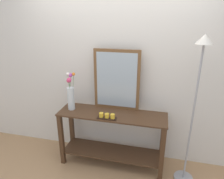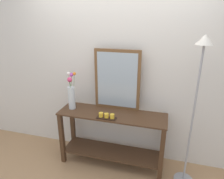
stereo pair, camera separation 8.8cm
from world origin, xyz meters
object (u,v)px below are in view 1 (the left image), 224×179
at_px(candle_tray, 107,116).
at_px(floor_lamp, 197,90).
at_px(mirror_leaning, 117,80).
at_px(console_table, 112,134).
at_px(tall_vase_left, 71,94).

bearing_deg(candle_tray, floor_lamp, 3.42).
relative_size(mirror_leaning, candle_tray, 3.36).
bearing_deg(floor_lamp, candle_tray, -176.58).
distance_m(console_table, candle_tray, 0.37).
bearing_deg(mirror_leaning, console_table, -96.38).
distance_m(candle_tray, floor_lamp, 1.10).
xyz_separation_m(mirror_leaning, candle_tray, (-0.05, -0.32, -0.38)).
bearing_deg(candle_tray, tall_vase_left, 164.25).
bearing_deg(tall_vase_left, candle_tray, -15.75).
xyz_separation_m(console_table, tall_vase_left, (-0.58, 0.01, 0.53)).
height_order(mirror_leaning, candle_tray, mirror_leaning).
relative_size(console_table, mirror_leaning, 1.75).
bearing_deg(tall_vase_left, mirror_leaning, 15.33).
height_order(console_table, mirror_leaning, mirror_leaning).
distance_m(console_table, mirror_leaning, 0.74).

